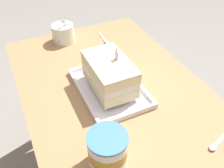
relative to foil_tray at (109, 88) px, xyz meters
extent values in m
cube|color=#9E754C|center=(0.01, 0.02, -0.02)|extent=(1.14, 0.74, 0.04)
cube|color=#9E754C|center=(-0.50, -0.29, -0.40)|extent=(0.06, 0.06, 0.71)
cube|color=#9E754C|center=(-0.50, 0.33, -0.40)|extent=(0.06, 0.06, 0.71)
cube|color=silver|center=(0.00, 0.00, 0.00)|extent=(0.35, 0.25, 0.01)
cube|color=silver|center=(0.00, -0.12, 0.01)|extent=(0.35, 0.01, 0.02)
cube|color=silver|center=(0.00, 0.12, 0.01)|extent=(0.35, 0.01, 0.02)
cube|color=silver|center=(-0.17, 0.00, 0.01)|extent=(0.01, 0.22, 0.02)
cube|color=silver|center=(0.17, 0.00, 0.01)|extent=(0.01, 0.22, 0.02)
cube|color=beige|center=(0.00, 0.00, 0.04)|extent=(0.24, 0.15, 0.05)
cube|color=white|center=(0.00, 0.00, 0.08)|extent=(0.24, 0.15, 0.03)
cube|color=beige|center=(0.00, 0.00, 0.11)|extent=(0.24, 0.15, 0.05)
cube|color=white|center=(0.00, -0.01, 0.14)|extent=(0.18, 0.03, 0.00)
cube|color=#E099C6|center=(0.00, 0.03, 0.15)|extent=(0.02, 0.01, 0.04)
ellipsoid|color=yellow|center=(0.00, 0.03, 0.18)|extent=(0.01, 0.01, 0.01)
cylinder|color=silver|center=(-0.46, -0.06, 0.01)|extent=(0.12, 0.12, 0.03)
cylinder|color=silver|center=(-0.46, -0.06, 0.03)|extent=(0.12, 0.12, 0.03)
cylinder|color=silver|center=(-0.46, -0.06, 0.05)|extent=(0.11, 0.11, 0.03)
cylinder|color=silver|center=(-0.46, -0.06, 0.07)|extent=(0.11, 0.11, 0.03)
cylinder|color=silver|center=(-0.45, -0.05, 0.10)|extent=(0.04, 0.05, 0.06)
cylinder|color=silver|center=(-0.45, -0.04, 0.10)|extent=(0.05, 0.04, 0.06)
cylinder|color=silver|center=(-0.45, -0.05, 0.10)|extent=(0.03, 0.04, 0.05)
cylinder|color=white|center=(0.31, -0.15, 0.05)|extent=(0.12, 0.12, 0.12)
cylinder|color=#B78938|center=(0.31, -0.15, 0.06)|extent=(0.12, 0.12, 0.04)
cylinder|color=teal|center=(0.31, -0.15, 0.12)|extent=(0.12, 0.12, 0.01)
ellipsoid|color=silver|center=(-0.34, 0.14, 0.00)|extent=(0.03, 0.02, 0.01)
cube|color=silver|center=(-0.41, 0.14, 0.00)|extent=(0.10, 0.01, 0.00)
ellipsoid|color=silver|center=(0.41, 0.18, 0.00)|extent=(0.03, 0.04, 0.01)
cube|color=silver|center=(0.39, 0.25, 0.00)|extent=(0.04, 0.11, 0.00)
camera|label=1|loc=(0.71, -0.32, 0.69)|focal=40.00mm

